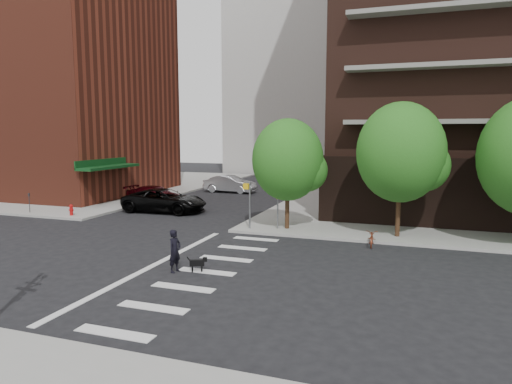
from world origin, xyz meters
name	(u,v)px	position (x,y,z in m)	size (l,w,h in m)	color
ground	(143,265)	(0.00, 0.00, 0.00)	(120.00, 120.00, 0.00)	black
sidewalk_nw	(69,184)	(-24.50, 23.50, 0.07)	(31.00, 33.00, 0.15)	gray
crosswalk	(189,270)	(2.21, 0.00, 0.01)	(3.85, 13.00, 0.01)	silver
midrise_nw	(43,82)	(-22.00, 18.00, 10.15)	(21.40, 15.50, 20.00)	maroon
tree_a	(288,160)	(4.00, 8.50, 4.04)	(4.00, 4.00, 5.90)	#301E11
tree_b	(401,152)	(10.00, 8.50, 4.54)	(4.50, 4.50, 6.65)	#301E11
pedestrian_signal	(256,199)	(2.32, 7.92, 1.85)	(2.18, 0.67, 2.60)	slate
fire_hydrant	(71,209)	(-10.50, 7.80, 0.55)	(0.24, 0.24, 0.73)	#A50C0C
parking_meter	(29,201)	(-14.00, 7.80, 0.96)	(0.10, 0.08, 1.32)	black
parked_car_black	(165,200)	(-5.78, 11.69, 0.82)	(5.89, 2.72, 1.64)	black
parked_car_maroon	(156,195)	(-8.20, 14.50, 0.71)	(4.90, 1.99, 1.42)	#3A040A
parked_car_silver	(230,184)	(-5.50, 23.03, 0.80)	(4.88, 1.70, 1.61)	silver
scooter	(372,238)	(8.88, 6.50, 0.42)	(0.56, 1.61, 0.84)	#923A20
dog_walker	(175,251)	(1.80, -0.42, 0.86)	(0.41, 0.63, 1.73)	black
dog	(198,263)	(2.66, -0.12, 0.37)	(0.70, 0.42, 0.59)	black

